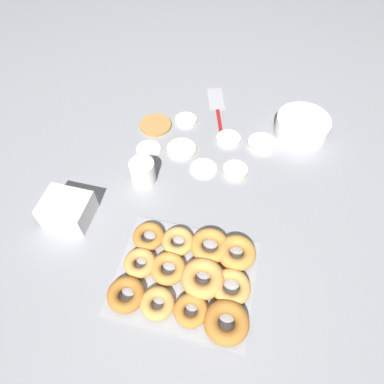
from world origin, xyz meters
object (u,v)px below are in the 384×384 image
pancake_3 (235,170)px  donut_tray (191,275)px  pancake_4 (186,120)px  pancake_5 (228,139)px  paper_cup (143,172)px  pancake_6 (262,144)px  container_stack (67,209)px  pancake_1 (148,149)px  batter_bowl (302,126)px  spatula (217,104)px  pancake_2 (156,125)px  pancake_0 (182,149)px  pancake_7 (204,167)px

pancake_3 → donut_tray: size_ratio=0.22×
pancake_3 → pancake_4: 0.30m
pancake_5 → paper_cup: bearing=-133.1°
pancake_6 → pancake_5: bearing=-178.4°
pancake_5 → container_stack: (-0.41, -0.44, 0.03)m
pancake_1 → container_stack: size_ratio=0.63×
batter_bowl → spatula: batter_bowl is taller
spatula → pancake_6: bearing=-149.3°
pancake_2 → spatula: size_ratio=0.40×
pancake_1 → pancake_3: 0.32m
pancake_4 → paper_cup: (-0.06, -0.31, 0.04)m
pancake_4 → spatula: 0.16m
pancake_0 → pancake_4: (-0.02, 0.15, 0.00)m
batter_bowl → paper_cup: size_ratio=2.23×
pancake_7 → paper_cup: 0.21m
pancake_6 → container_stack: bearing=-140.1°
pancake_3 → container_stack: container_stack is taller
pancake_4 → batter_bowl: batter_bowl is taller
pancake_7 → container_stack: 0.46m
container_stack → pancake_4: bearing=64.9°
pancake_3 → batter_bowl: 0.32m
pancake_5 → pancake_0: bearing=-149.4°
paper_cup → spatula: (0.16, 0.44, -0.04)m
pancake_0 → pancake_6: 0.29m
pancake_4 → pancake_5: 0.19m
pancake_5 → spatula: size_ratio=0.30×
pancake_1 → pancake_3: (0.32, -0.03, 0.00)m
pancake_1 → pancake_4: pancake_4 is taller
pancake_6 → batter_bowl: (0.13, 0.09, 0.03)m
container_stack → spatula: bearing=62.2°
pancake_3 → pancake_4: pancake_3 is taller
pancake_5 → container_stack: bearing=-132.9°
pancake_2 → pancake_4: (0.10, 0.05, -0.00)m
paper_cup → pancake_5: bearing=46.9°
pancake_7 → donut_tray: donut_tray is taller
pancake_2 → pancake_7: 0.27m
pancake_3 → container_stack: 0.55m
container_stack → paper_cup: 0.26m
pancake_1 → pancake_6: size_ratio=0.88×
batter_bowl → container_stack: bearing=-140.8°
container_stack → spatula: container_stack is taller
pancake_4 → pancake_5: bearing=-18.7°
pancake_4 → batter_bowl: (0.43, 0.04, 0.03)m
pancake_2 → pancake_1: bearing=-84.6°
pancake_7 → container_stack: (-0.35, -0.29, 0.03)m
pancake_4 → container_stack: 0.55m
pancake_3 → pancake_6: same height
pancake_7 → donut_tray: 0.40m
pancake_2 → pancake_5: bearing=-1.0°
pancake_1 → pancake_3: bearing=-5.0°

